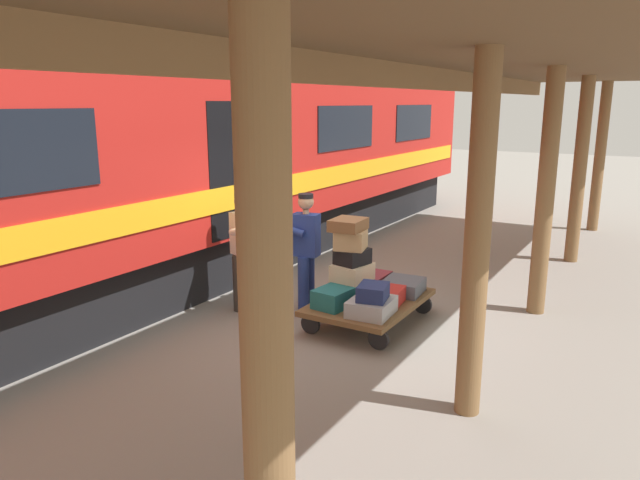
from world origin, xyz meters
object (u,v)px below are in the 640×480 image
porter_in_overalls (305,248)px  suitcase_cream_canvas (352,272)px  luggage_cart (369,303)px  suitcase_teal_softside (334,298)px  suitcase_tan_vintage (351,240)px  suitcase_navy_fabric (373,292)px  suitcase_olive_duffel (352,288)px  suitcase_slate_roller (403,286)px  train_car (161,158)px  suitcase_red_plastic (388,296)px  suitcase_black_hardshell (352,256)px  porter_by_door (244,248)px  suitcase_burgundy_valise (368,280)px  suitcase_gray_aluminum (371,307)px  suitcase_brown_leather (348,225)px

porter_in_overalls → suitcase_cream_canvas: bearing=178.9°
luggage_cart → suitcase_teal_softside: (0.27, 0.50, 0.17)m
suitcase_tan_vintage → porter_in_overalls: porter_in_overalls is taller
suitcase_navy_fabric → suitcase_cream_canvas: bearing=-41.0°
suitcase_navy_fabric → porter_in_overalls: (1.31, -0.49, 0.29)m
suitcase_cream_canvas → suitcase_tan_vintage: bearing=54.9°
suitcase_olive_duffel → suitcase_slate_roller: bearing=-137.6°
suitcase_teal_softside → suitcase_tan_vintage: 0.81m
suitcase_cream_canvas → train_car: bearing=-0.7°
suitcase_slate_roller → porter_in_overalls: 1.48m
suitcase_red_plastic → suitcase_tan_vintage: 0.89m
suitcase_black_hardshell → suitcase_navy_fabric: (-0.55, 0.48, -0.28)m
train_car → suitcase_red_plastic: 4.36m
porter_by_door → suitcase_burgundy_valise: bearing=-147.8°
luggage_cart → suitcase_tan_vintage: (0.27, 0.06, 0.86)m
suitcase_gray_aluminum → suitcase_olive_duffel: size_ratio=1.28×
suitcase_black_hardshell → suitcase_navy_fabric: bearing=138.9°
suitcase_teal_softside → porter_by_door: size_ratio=0.29×
suitcase_burgundy_valise → suitcase_slate_roller: 0.55m
suitcase_gray_aluminum → porter_in_overalls: size_ratio=0.35×
suitcase_burgundy_valise → suitcase_navy_fabric: (-0.57, 1.01, 0.20)m
suitcase_burgundy_valise → suitcase_tan_vintage: bearing=90.8°
suitcase_teal_softside → porter_in_overalls: size_ratio=0.29×
suitcase_olive_duffel → suitcase_tan_vintage: 0.69m
train_car → suitcase_teal_softside: size_ratio=40.21×
suitcase_teal_softside → suitcase_black_hardshell: (-0.02, -0.47, 0.45)m
suitcase_teal_softside → porter_in_overalls: bearing=-32.8°
suitcase_burgundy_valise → porter_by_door: (1.50, 0.94, 0.49)m
porter_in_overalls → porter_by_door: size_ratio=1.00×
suitcase_burgundy_valise → suitcase_teal_softside: (0.00, 1.00, 0.03)m
luggage_cart → suitcase_slate_roller: 0.59m
suitcase_brown_leather → suitcase_olive_duffel: bearing=-117.2°
suitcase_tan_vintage → suitcase_brown_leather: bearing=-0.7°
suitcase_burgundy_valise → suitcase_gray_aluminum: (-0.55, 1.00, 0.00)m
suitcase_navy_fabric → porter_in_overalls: bearing=-20.4°
suitcase_cream_canvas → suitcase_brown_leather: 0.66m
suitcase_olive_duffel → suitcase_navy_fabric: (-0.57, 0.51, 0.18)m
suitcase_gray_aluminum → suitcase_navy_fabric: (-0.02, 0.01, 0.20)m
suitcase_red_plastic → suitcase_slate_roller: suitcase_red_plastic is taller
suitcase_red_plastic → suitcase_gray_aluminum: bearing=90.0°
luggage_cart → porter_in_overalls: size_ratio=1.07×
train_car → suitcase_teal_softside: bearing=171.8°
train_car → suitcase_navy_fabric: 4.34m
suitcase_gray_aluminum → suitcase_cream_canvas: 0.74m
luggage_cart → suitcase_gray_aluminum: size_ratio=3.07×
suitcase_red_plastic → suitcase_olive_duffel: 0.55m
suitcase_cream_canvas → luggage_cart: bearing=-171.5°
suitcase_olive_duffel → porter_in_overalls: size_ratio=0.27×
suitcase_red_plastic → porter_by_door: bearing=12.2°
suitcase_olive_duffel → suitcase_cream_canvas: size_ratio=0.91×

